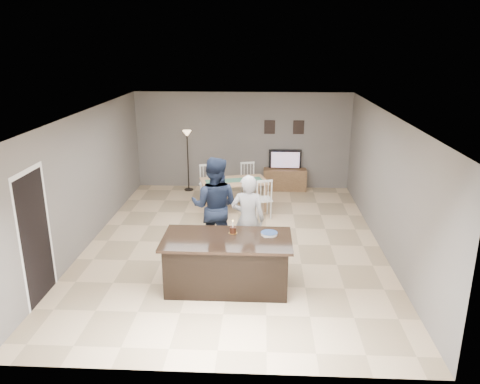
{
  "coord_description": "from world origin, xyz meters",
  "views": [
    {
      "loc": [
        0.58,
        -8.92,
        4.01
      ],
      "look_at": [
        0.14,
        -0.3,
        1.22
      ],
      "focal_mm": 35.0,
      "sensor_mm": 36.0,
      "label": 1
    }
  ],
  "objects_px": {
    "man": "(215,206)",
    "plate_stack": "(269,233)",
    "tv_console": "(285,180)",
    "dining_table": "(234,185)",
    "television": "(285,159)",
    "birthday_cake": "(233,230)",
    "woman": "(248,220)",
    "floor_lamp": "(187,144)",
    "kitchen_island": "(227,262)"
  },
  "relations": [
    {
      "from": "television",
      "to": "birthday_cake",
      "type": "bearing_deg",
      "value": 78.37
    },
    {
      "from": "television",
      "to": "man",
      "type": "xyz_separation_m",
      "value": [
        -1.54,
        -4.29,
        0.11
      ]
    },
    {
      "from": "man",
      "to": "birthday_cake",
      "type": "distance_m",
      "value": 1.21
    },
    {
      "from": "tv_console",
      "to": "woman",
      "type": "distance_m",
      "value": 4.72
    },
    {
      "from": "tv_console",
      "to": "dining_table",
      "type": "bearing_deg",
      "value": -128.51
    },
    {
      "from": "tv_console",
      "to": "dining_table",
      "type": "xyz_separation_m",
      "value": [
        -1.33,
        -1.67,
        0.32
      ]
    },
    {
      "from": "dining_table",
      "to": "birthday_cake",
      "type": "bearing_deg",
      "value": -101.68
    },
    {
      "from": "dining_table",
      "to": "floor_lamp",
      "type": "height_order",
      "value": "floor_lamp"
    },
    {
      "from": "television",
      "to": "birthday_cake",
      "type": "relative_size",
      "value": 3.93
    },
    {
      "from": "floor_lamp",
      "to": "man",
      "type": "bearing_deg",
      "value": -74.0
    },
    {
      "from": "woman",
      "to": "dining_table",
      "type": "height_order",
      "value": "woman"
    },
    {
      "from": "kitchen_island",
      "to": "plate_stack",
      "type": "relative_size",
      "value": 7.61
    },
    {
      "from": "man",
      "to": "dining_table",
      "type": "relative_size",
      "value": 0.92
    },
    {
      "from": "man",
      "to": "birthday_cake",
      "type": "bearing_deg",
      "value": 118.67
    },
    {
      "from": "floor_lamp",
      "to": "birthday_cake",
      "type": "bearing_deg",
      "value": -72.95
    },
    {
      "from": "man",
      "to": "birthday_cake",
      "type": "height_order",
      "value": "man"
    },
    {
      "from": "woman",
      "to": "birthday_cake",
      "type": "xyz_separation_m",
      "value": [
        -0.23,
        -0.75,
        0.1
      ]
    },
    {
      "from": "woman",
      "to": "floor_lamp",
      "type": "distance_m",
      "value": 4.82
    },
    {
      "from": "television",
      "to": "plate_stack",
      "type": "relative_size",
      "value": 3.24
    },
    {
      "from": "tv_console",
      "to": "man",
      "type": "height_order",
      "value": "man"
    },
    {
      "from": "tv_console",
      "to": "television",
      "type": "height_order",
      "value": "television"
    },
    {
      "from": "kitchen_island",
      "to": "man",
      "type": "height_order",
      "value": "man"
    },
    {
      "from": "kitchen_island",
      "to": "man",
      "type": "relative_size",
      "value": 1.1
    },
    {
      "from": "birthday_cake",
      "to": "dining_table",
      "type": "height_order",
      "value": "birthday_cake"
    },
    {
      "from": "man",
      "to": "woman",
      "type": "bearing_deg",
      "value": 157.86
    },
    {
      "from": "television",
      "to": "woman",
      "type": "height_order",
      "value": "woman"
    },
    {
      "from": "kitchen_island",
      "to": "dining_table",
      "type": "distance_m",
      "value": 3.9
    },
    {
      "from": "tv_console",
      "to": "plate_stack",
      "type": "xyz_separation_m",
      "value": [
        -0.5,
        -5.39,
        0.62
      ]
    },
    {
      "from": "television",
      "to": "man",
      "type": "relative_size",
      "value": 0.47
    },
    {
      "from": "woman",
      "to": "birthday_cake",
      "type": "height_order",
      "value": "woman"
    },
    {
      "from": "tv_console",
      "to": "woman",
      "type": "bearing_deg",
      "value": -100.87
    },
    {
      "from": "man",
      "to": "plate_stack",
      "type": "distance_m",
      "value": 1.57
    },
    {
      "from": "man",
      "to": "kitchen_island",
      "type": "bearing_deg",
      "value": 112.17
    },
    {
      "from": "tv_console",
      "to": "television",
      "type": "distance_m",
      "value": 0.57
    },
    {
      "from": "tv_console",
      "to": "floor_lamp",
      "type": "bearing_deg",
      "value": -176.57
    },
    {
      "from": "television",
      "to": "plate_stack",
      "type": "distance_m",
      "value": 5.48
    },
    {
      "from": "woman",
      "to": "man",
      "type": "relative_size",
      "value": 0.88
    },
    {
      "from": "plate_stack",
      "to": "dining_table",
      "type": "height_order",
      "value": "dining_table"
    },
    {
      "from": "birthday_cake",
      "to": "dining_table",
      "type": "distance_m",
      "value": 3.7
    },
    {
      "from": "tv_console",
      "to": "woman",
      "type": "xyz_separation_m",
      "value": [
        -0.88,
        -4.6,
        0.56
      ]
    },
    {
      "from": "television",
      "to": "man",
      "type": "height_order",
      "value": "man"
    },
    {
      "from": "birthday_cake",
      "to": "floor_lamp",
      "type": "bearing_deg",
      "value": 107.05
    },
    {
      "from": "tv_console",
      "to": "television",
      "type": "bearing_deg",
      "value": 90.0
    },
    {
      "from": "woman",
      "to": "dining_table",
      "type": "xyz_separation_m",
      "value": [
        -0.45,
        2.93,
        -0.24
      ]
    },
    {
      "from": "plate_stack",
      "to": "floor_lamp",
      "type": "distance_m",
      "value": 5.69
    },
    {
      "from": "kitchen_island",
      "to": "dining_table",
      "type": "height_order",
      "value": "dining_table"
    },
    {
      "from": "television",
      "to": "woman",
      "type": "bearing_deg",
      "value": 79.29
    },
    {
      "from": "plate_stack",
      "to": "floor_lamp",
      "type": "height_order",
      "value": "floor_lamp"
    },
    {
      "from": "tv_console",
      "to": "floor_lamp",
      "type": "distance_m",
      "value": 2.9
    },
    {
      "from": "tv_console",
      "to": "dining_table",
      "type": "distance_m",
      "value": 2.16
    }
  ]
}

